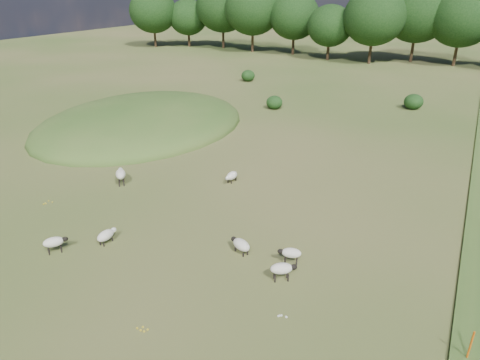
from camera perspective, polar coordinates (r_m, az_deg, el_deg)
name	(u,v)px	position (r m, az deg, el deg)	size (l,w,h in m)	color
ground	(305,120)	(39.10, 8.72, 7.87)	(160.00, 160.00, 0.00)	#32581B
mound	(142,125)	(38.36, -12.89, 7.20)	(16.00, 20.00, 4.00)	#33561E
treeline	(385,17)	(72.21, 18.76, 19.86)	(96.28, 14.66, 11.70)	black
shrubs	(315,92)	(47.05, 10.01, 11.51)	(21.97, 12.06, 1.48)	black
marker_post	(470,346)	(16.37, 28.36, -18.91)	(0.06, 0.06, 1.20)	#D8590C
sheep_0	(282,269)	(17.85, 5.65, -11.67)	(1.12, 0.93, 0.81)	beige
sheep_1	(241,245)	(19.46, 0.12, -8.60)	(1.23, 0.85, 0.68)	beige
sheep_2	(106,235)	(21.12, -17.42, -7.04)	(0.53, 1.13, 0.65)	beige
sheep_3	(291,253)	(18.87, 6.76, -9.65)	(1.09, 0.71, 0.75)	beige
sheep_4	(121,174)	(26.82, -15.63, 0.78)	(1.19, 1.24, 0.95)	beige
sheep_5	(232,176)	(26.17, -1.12, 0.56)	(0.53, 1.15, 0.67)	beige
sheep_6	(54,242)	(21.14, -23.53, -7.60)	(0.94, 1.06, 0.79)	beige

